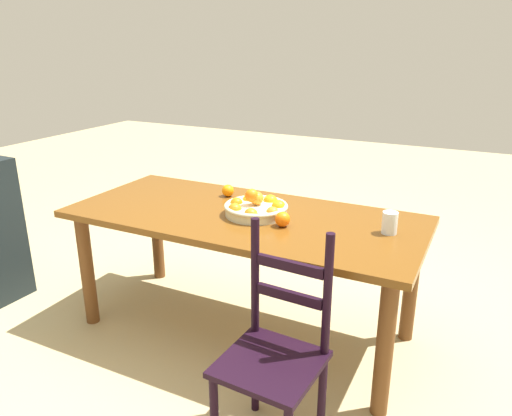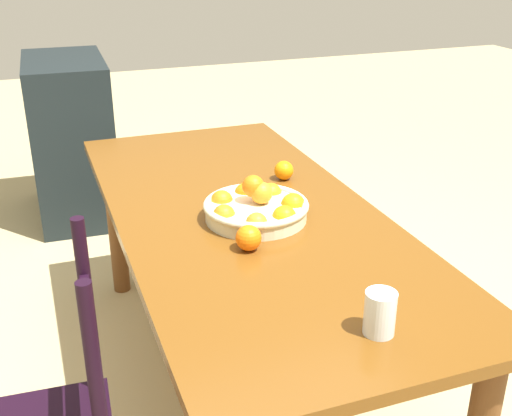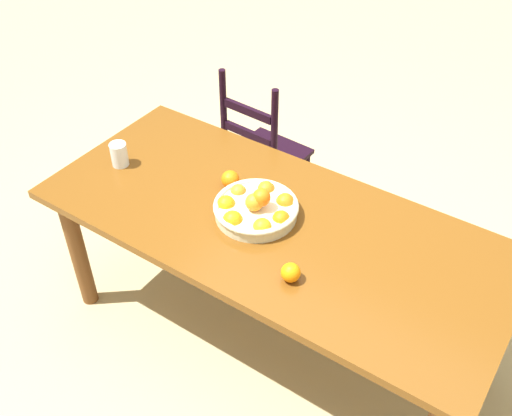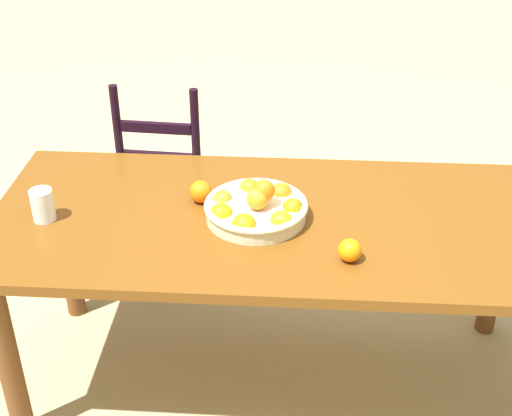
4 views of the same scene
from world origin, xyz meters
name	(u,v)px [view 2 (image 2 of 4)]	position (x,y,z in m)	size (l,w,h in m)	color
ground_plane	(247,384)	(0.00, 0.00, 0.00)	(12.00, 12.00, 0.00)	tan
dining_table	(246,237)	(0.00, 0.00, 0.64)	(1.96, 0.87, 0.74)	brown
cabinet	(72,139)	(1.92, 0.43, 0.47)	(0.78, 0.45, 0.95)	black
fruit_bowl	(257,207)	(-0.07, -0.02, 0.78)	(0.35, 0.35, 0.15)	beige
orange_loose_0	(249,238)	(-0.27, 0.08, 0.78)	(0.08, 0.08, 0.08)	orange
orange_loose_1	(284,170)	(0.23, -0.24, 0.78)	(0.07, 0.07, 0.07)	orange
drinking_glass	(380,313)	(-0.78, -0.07, 0.80)	(0.08, 0.08, 0.11)	silver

